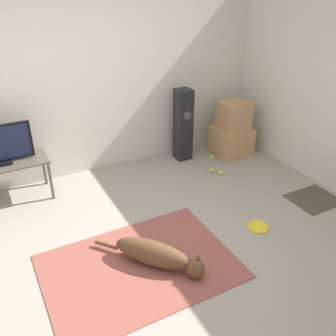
# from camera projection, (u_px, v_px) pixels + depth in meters

# --- Properties ---
(ground_plane) EXTENTS (12.00, 12.00, 0.00)m
(ground_plane) POSITION_uv_depth(u_px,v_px,m) (155.00, 258.00, 3.71)
(ground_plane) COLOR #9E9384
(wall_back) EXTENTS (8.00, 0.06, 2.55)m
(wall_back) POSITION_uv_depth(u_px,v_px,m) (80.00, 80.00, 4.74)
(wall_back) COLOR beige
(wall_back) RESTS_ON ground_plane
(area_rug) EXTENTS (1.80, 1.28, 0.01)m
(area_rug) POSITION_uv_depth(u_px,v_px,m) (140.00, 266.00, 3.60)
(area_rug) COLOR #934C42
(area_rug) RESTS_ON ground_plane
(dog) EXTENTS (0.78, 0.94, 0.26)m
(dog) POSITION_uv_depth(u_px,v_px,m) (157.00, 255.00, 3.56)
(dog) COLOR brown
(dog) RESTS_ON area_rug
(frisbee) EXTENTS (0.24, 0.24, 0.03)m
(frisbee) POSITION_uv_depth(u_px,v_px,m) (258.00, 227.00, 4.13)
(frisbee) COLOR yellow
(frisbee) RESTS_ON ground_plane
(cardboard_box_lower) EXTENTS (0.54, 0.50, 0.41)m
(cardboard_box_lower) POSITION_uv_depth(u_px,v_px,m) (231.00, 141.00, 5.69)
(cardboard_box_lower) COLOR tan
(cardboard_box_lower) RESTS_ON ground_plane
(cardboard_box_upper) EXTENTS (0.41, 0.38, 0.40)m
(cardboard_box_upper) POSITION_uv_depth(u_px,v_px,m) (234.00, 115.00, 5.51)
(cardboard_box_upper) COLOR tan
(cardboard_box_upper) RESTS_ON cardboard_box_lower
(floor_speaker) EXTENTS (0.22, 0.22, 1.05)m
(floor_speaker) POSITION_uv_depth(u_px,v_px,m) (183.00, 125.00, 5.41)
(floor_speaker) COLOR black
(floor_speaker) RESTS_ON ground_plane
(tv_stand) EXTENTS (1.09, 0.46, 0.52)m
(tv_stand) POSITION_uv_depth(u_px,v_px,m) (0.00, 169.00, 4.39)
(tv_stand) COLOR brown
(tv_stand) RESTS_ON ground_plane
(tennis_ball_by_boxes) EXTENTS (0.07, 0.07, 0.07)m
(tennis_ball_by_boxes) POSITION_uv_depth(u_px,v_px,m) (211.00, 170.00, 5.23)
(tennis_ball_by_boxes) COLOR #C6E033
(tennis_ball_by_boxes) RESTS_ON ground_plane
(tennis_ball_near_speaker) EXTENTS (0.07, 0.07, 0.07)m
(tennis_ball_near_speaker) POSITION_uv_depth(u_px,v_px,m) (212.00, 157.00, 5.59)
(tennis_ball_near_speaker) COLOR #C6E033
(tennis_ball_near_speaker) RESTS_ON ground_plane
(tennis_ball_loose_on_carpet) EXTENTS (0.07, 0.07, 0.07)m
(tennis_ball_loose_on_carpet) POSITION_uv_depth(u_px,v_px,m) (220.00, 173.00, 5.17)
(tennis_ball_loose_on_carpet) COLOR #C6E033
(tennis_ball_loose_on_carpet) RESTS_ON ground_plane
(door_mat) EXTENTS (0.58, 0.51, 0.01)m
(door_mat) POSITION_uv_depth(u_px,v_px,m) (314.00, 199.00, 4.64)
(door_mat) COLOR #4C4233
(door_mat) RESTS_ON ground_plane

